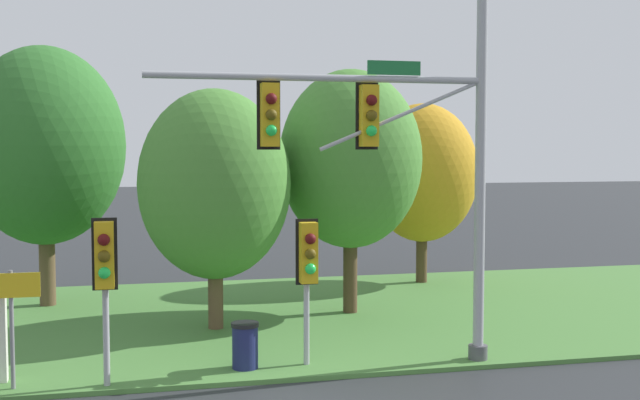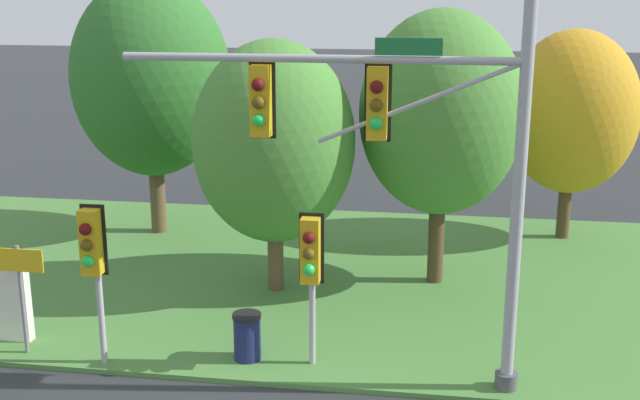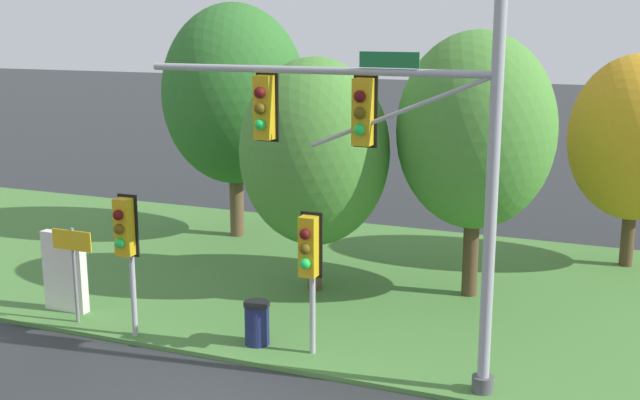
{
  "view_description": "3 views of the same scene",
  "coord_description": "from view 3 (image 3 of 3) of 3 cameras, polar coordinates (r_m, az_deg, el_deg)",
  "views": [
    {
      "loc": [
        -2.58,
        -12.39,
        4.56
      ],
      "look_at": [
        1.33,
        4.39,
        3.4
      ],
      "focal_mm": 45.0,
      "sensor_mm": 36.0,
      "label": 1
    },
    {
      "loc": [
        3.09,
        -10.38,
        7.1
      ],
      "look_at": [
        1.0,
        3.1,
        3.41
      ],
      "focal_mm": 45.0,
      "sensor_mm": 36.0,
      "label": 2
    },
    {
      "loc": [
        6.76,
        -10.83,
        6.79
      ],
      "look_at": [
        0.68,
        4.12,
        3.16
      ],
      "focal_mm": 45.0,
      "sensor_mm": 36.0,
      "label": 3
    }
  ],
  "objects": [
    {
      "name": "tree_behind_signpost",
      "position": [
        19.53,
        11.02,
        4.82
      ],
      "size": [
        3.8,
        3.8,
        6.49
      ],
      "color": "#4C3823",
      "rests_on": "grass_verge"
    },
    {
      "name": "trash_bin",
      "position": [
        17.1,
        -4.51,
        -8.7
      ],
      "size": [
        0.56,
        0.56,
        0.93
      ],
      "color": "#191E4C",
      "rests_on": "grass_verge"
    },
    {
      "name": "tree_nearest_road",
      "position": [
        24.91,
        -6.12,
        7.45
      ],
      "size": [
        4.42,
        4.42,
        7.23
      ],
      "color": "brown",
      "rests_on": "grass_verge"
    },
    {
      "name": "traffic_signal_mast",
      "position": [
        14.57,
        5.23,
        3.74
      ],
      "size": [
        6.99,
        0.49,
        7.71
      ],
      "color": "#9EA0A5",
      "rests_on": "grass_verge"
    },
    {
      "name": "tree_mid_verge",
      "position": [
        23.29,
        21.57,
        4.11
      ],
      "size": [
        3.61,
        3.61,
        5.85
      ],
      "color": "#4C3823",
      "rests_on": "grass_verge"
    },
    {
      "name": "pedestrian_signal_near_kerb",
      "position": [
        17.28,
        -13.67,
        -2.48
      ],
      "size": [
        0.46,
        0.55,
        3.15
      ],
      "color": "#9EA0A5",
      "rests_on": "grass_verge"
    },
    {
      "name": "pedestrian_signal_further_along",
      "position": [
        15.91,
        -0.78,
        -3.9
      ],
      "size": [
        0.46,
        0.55,
        2.99
      ],
      "color": "#9EA0A5",
      "rests_on": "grass_verge"
    },
    {
      "name": "info_kiosk",
      "position": [
        19.73,
        -17.69,
        -4.89
      ],
      "size": [
        1.1,
        0.24,
        1.9
      ],
      "color": "silver",
      "rests_on": "grass_verge"
    },
    {
      "name": "tree_left_of_mast",
      "position": [
        19.64,
        -0.39,
        3.4
      ],
      "size": [
        3.7,
        3.7,
        5.85
      ],
      "color": "brown",
      "rests_on": "grass_verge"
    },
    {
      "name": "grass_verge",
      "position": [
        21.34,
        2.51,
        -5.76
      ],
      "size": [
        48.0,
        11.5,
        0.1
      ],
      "primitive_type": "cube",
      "color": "#477A38",
      "rests_on": "ground"
    },
    {
      "name": "route_sign_post",
      "position": [
        18.73,
        -17.14,
        -3.97
      ],
      "size": [
        1.03,
        0.08,
        2.2
      ],
      "color": "slate",
      "rests_on": "grass_verge"
    }
  ]
}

